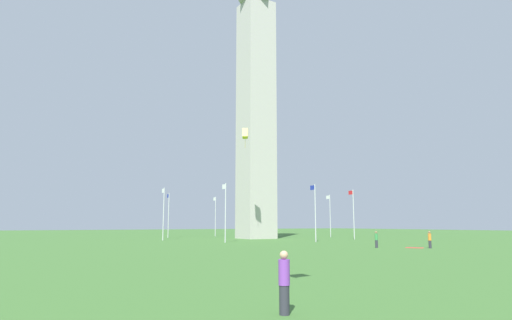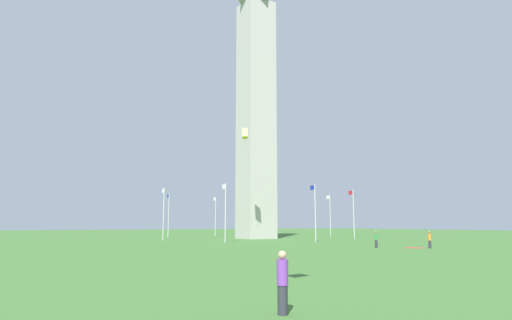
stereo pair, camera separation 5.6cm
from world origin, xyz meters
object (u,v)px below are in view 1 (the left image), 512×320
(flagpole_s, at_px, (315,210))
(flagpole_sw, at_px, (353,212))
(flagpole_ne, at_px, (168,213))
(flagpole_nw, at_px, (276,215))
(flagpole_w, at_px, (330,214))
(person_purple_shirt, at_px, (284,283))
(flagpole_se, at_px, (225,210))
(flagpole_n, at_px, (215,214))
(person_orange_shirt, at_px, (430,240))
(flagpole_e, at_px, (163,211))
(picnic_blanket_near_first_person, at_px, (415,248))
(kite_yellow_box, at_px, (245,134))
(person_green_shirt, at_px, (376,240))
(obelisk_monument, at_px, (256,101))

(flagpole_s, height_order, flagpole_sw, same)
(flagpole_ne, xyz_separation_m, flagpole_nw, (-0.00, -23.37, 0.00))
(flagpole_sw, height_order, flagpole_w, same)
(person_purple_shirt, bearing_deg, flagpole_se, 12.88)
(flagpole_n, height_order, person_orange_shirt, flagpole_n)
(flagpole_e, relative_size, flagpole_se, 1.00)
(flagpole_ne, height_order, flagpole_se, same)
(flagpole_se, bearing_deg, flagpole_n, -22.50)
(picnic_blanket_near_first_person, bearing_deg, flagpole_ne, 14.17)
(flagpole_n, height_order, flagpole_w, same)
(flagpole_w, distance_m, person_purple_shirt, 72.98)
(flagpole_sw, xyz_separation_m, kite_yellow_box, (1.24, 19.62, 11.26))
(flagpole_n, distance_m, picnic_blanket_near_first_person, 50.34)
(flagpole_n, xyz_separation_m, person_purple_shirt, (-71.55, 31.27, -3.56))
(flagpole_n, xyz_separation_m, flagpole_ne, (-4.84, 11.69, 0.00))
(flagpole_n, bearing_deg, flagpole_se, 157.50)
(person_green_shirt, bearing_deg, kite_yellow_box, 2.71)
(obelisk_monument, distance_m, flagpole_sw, 25.85)
(flagpole_se, distance_m, flagpole_w, 30.53)
(flagpole_n, height_order, flagpole_e, same)
(flagpole_n, distance_m, person_orange_shirt, 51.81)
(flagpole_e, relative_size, picnic_blanket_near_first_person, 4.49)
(person_orange_shirt, distance_m, person_green_shirt, 5.33)
(flagpole_s, bearing_deg, person_purple_shirt, 140.92)
(flagpole_s, height_order, kite_yellow_box, kite_yellow_box)
(picnic_blanket_near_first_person, bearing_deg, flagpole_e, 25.83)
(flagpole_e, xyz_separation_m, flagpole_sw, (-11.69, -28.21, 0.00))
(person_green_shirt, distance_m, kite_yellow_box, 26.15)
(person_purple_shirt, bearing_deg, person_green_shirt, -12.44)
(obelisk_monument, relative_size, flagpole_ne, 6.02)
(flagpole_se, height_order, person_purple_shirt, flagpole_se)
(flagpole_n, bearing_deg, picnic_blanket_near_first_person, 179.71)
(obelisk_monument, bearing_deg, flagpole_n, 0.00)
(picnic_blanket_near_first_person, bearing_deg, obelisk_monument, -0.43)
(flagpole_n, bearing_deg, flagpole_e, 135.00)
(obelisk_monument, height_order, flagpole_se, obelisk_monument)
(flagpole_e, height_order, flagpole_se, same)
(flagpole_e, height_order, person_orange_shirt, flagpole_e)
(person_purple_shirt, distance_m, kite_yellow_box, 52.46)
(flagpole_s, height_order, person_green_shirt, flagpole_s)
(flagpole_n, xyz_separation_m, flagpole_w, (-16.53, -16.53, 0.00))
(flagpole_ne, distance_m, person_green_shirt, 44.12)
(flagpole_w, xyz_separation_m, picnic_blanket_near_first_person, (-33.62, 16.78, -4.42))
(flagpole_e, xyz_separation_m, picnic_blanket_near_first_person, (-33.62, -16.27, -4.42))
(person_green_shirt, bearing_deg, person_orange_shirt, -141.46)
(flagpole_ne, distance_m, flagpole_w, 30.53)
(flagpole_s, distance_m, person_purple_shirt, 49.73)
(obelisk_monument, xyz_separation_m, flagpole_n, (16.58, 0.00, -19.91))
(flagpole_sw, bearing_deg, obelisk_monument, 45.15)
(flagpole_ne, bearing_deg, person_orange_shirt, -165.68)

